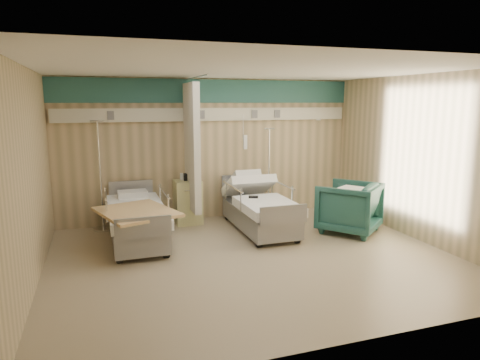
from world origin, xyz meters
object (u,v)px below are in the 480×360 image
bed_left (137,225)px  bedside_cabinet (188,202)px  visitor_armchair (349,207)px  iv_stand_left (102,208)px  iv_stand_right (268,200)px  bed_right (259,214)px

bed_left → bedside_cabinet: bedside_cabinet is taller
visitor_armchair → iv_stand_left: iv_stand_left is taller
bedside_cabinet → visitor_armchair: size_ratio=0.84×
iv_stand_right → bed_left: bearing=-163.7°
bed_left → iv_stand_right: (2.70, 0.79, 0.06)m
bed_left → bedside_cabinet: size_ratio=2.54×
bed_left → bedside_cabinet: bearing=40.6°
visitor_armchair → iv_stand_right: 1.72m
bed_left → visitor_armchair: 3.76m
bed_right → iv_stand_left: 2.91m
bed_right → visitor_armchair: 1.63m
bed_left → iv_stand_left: (-0.54, 0.97, 0.10)m
bed_right → bed_left: size_ratio=1.00×
bedside_cabinet → bed_left: bearing=-139.4°
bed_right → iv_stand_left: size_ratio=1.07×
iv_stand_left → visitor_armchair: bearing=-20.3°
bed_right → bedside_cabinet: (-1.15, 0.90, 0.11)m
visitor_armchair → iv_stand_right: (-1.01, 1.39, -0.08)m
visitor_armchair → iv_stand_right: iv_stand_right is taller
bed_left → visitor_armchair: visitor_armchair is taller
iv_stand_right → iv_stand_left: iv_stand_left is taller
bedside_cabinet → iv_stand_right: 1.65m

